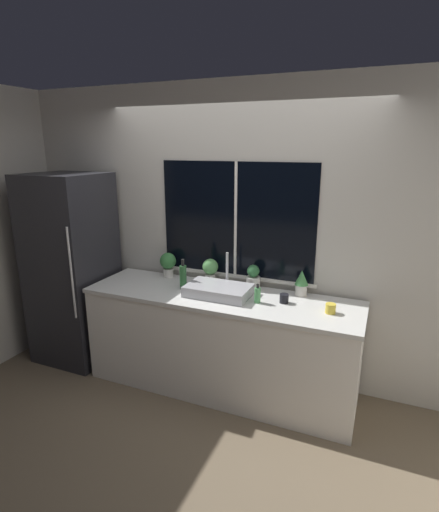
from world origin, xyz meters
TOP-DOWN VIEW (x-y plane):
  - ground_plane at (0.00, 0.00)m, footprint 14.00×14.00m
  - wall_back at (0.00, 0.74)m, footprint 8.00×0.09m
  - wall_left at (-2.24, 1.50)m, footprint 0.06×7.00m
  - counter at (0.00, 0.33)m, footprint 2.41×0.69m
  - refrigerator at (-1.60, 0.31)m, footprint 0.71×0.70m
  - sink at (-0.01, 0.33)m, footprint 0.55×0.39m
  - potted_plant_far_left at (-0.66, 0.60)m, footprint 0.16×0.16m
  - potted_plant_center_left at (-0.21, 0.60)m, footprint 0.15×0.15m
  - potted_plant_center_right at (0.21, 0.60)m, footprint 0.13×0.13m
  - potted_plant_far_right at (0.64, 0.60)m, footprint 0.12×0.12m
  - soap_bottle at (0.35, 0.30)m, footprint 0.05×0.05m
  - bottle_tall at (-0.37, 0.35)m, footprint 0.06×0.06m
  - mug_black at (0.55, 0.38)m, footprint 0.07×0.07m
  - mug_yellow at (0.93, 0.31)m, footprint 0.08×0.08m

SIDE VIEW (x-z plane):
  - ground_plane at x=0.00m, z-range 0.00..0.00m
  - counter at x=0.00m, z-range 0.00..0.90m
  - mug_black at x=0.55m, z-range 0.90..0.97m
  - mug_yellow at x=0.93m, z-range 0.90..0.97m
  - sink at x=-0.01m, z-range 0.78..1.11m
  - refrigerator at x=-1.60m, z-range 0.00..1.89m
  - soap_bottle at x=0.35m, z-range 0.88..1.05m
  - potted_plant_center_right at x=0.21m, z-range 0.89..1.11m
  - bottle_tall at x=-0.37m, z-range 0.87..1.15m
  - potted_plant_far_right at x=0.64m, z-range 0.91..1.13m
  - potted_plant_center_left at x=-0.21m, z-range 0.92..1.15m
  - potted_plant_far_left at x=-0.66m, z-range 0.92..1.16m
  - wall_left at x=-2.24m, z-range 0.00..2.70m
  - wall_back at x=0.00m, z-range 0.00..2.70m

